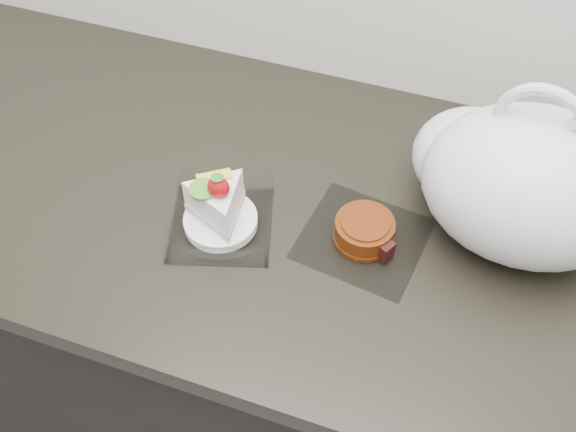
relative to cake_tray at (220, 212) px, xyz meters
The scene contains 4 objects.
counter 0.50m from the cake_tray, 31.65° to the left, with size 2.04×0.64×0.90m.
cake_tray is the anchor object (origin of this frame).
mooncake_wrap 0.21m from the cake_tray, 12.04° to the left, with size 0.19×0.18×0.04m.
plastic_bag 0.42m from the cake_tray, 18.43° to the left, with size 0.37×0.32×0.27m.
Camera 1 is at (0.16, 1.09, 1.65)m, focal length 40.00 mm.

